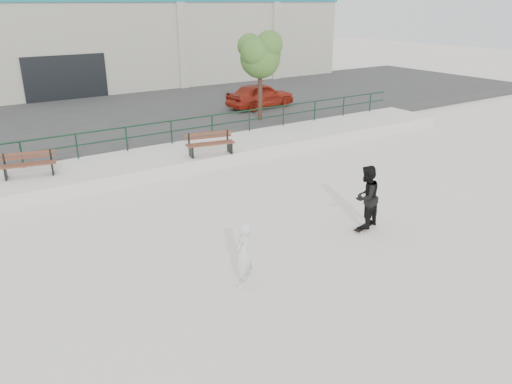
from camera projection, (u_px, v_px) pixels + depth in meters
ground at (315, 261)px, 12.90m from camera, size 120.00×120.00×0.00m
ledge at (164, 160)px, 20.18m from camera, size 30.00×3.00×0.50m
parking_strip at (99, 121)px, 26.78m from camera, size 60.00×14.00×0.50m
railing at (149, 130)px, 20.83m from camera, size 28.00×0.06×1.03m
commercial_building at (32, 26)px, 36.09m from camera, size 44.20×16.33×8.00m
bench_left at (28, 164)px, 17.53m from camera, size 1.89×0.89×0.84m
bench_right at (210, 144)px, 19.96m from camera, size 2.01×0.94×0.90m
tree at (261, 53)px, 24.75m from camera, size 2.52×2.24×4.47m
red_car at (260, 95)px, 28.67m from camera, size 4.31×2.08×1.42m
skateboard at (363, 227)px, 14.66m from camera, size 0.81×0.38×0.09m
standing_skater at (366, 197)px, 14.31m from camera, size 1.05×0.90×1.88m
seated_skater at (243, 255)px, 11.51m from camera, size 0.71×0.63×1.64m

